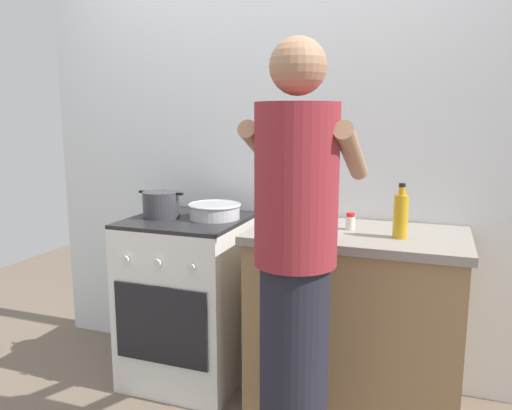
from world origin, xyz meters
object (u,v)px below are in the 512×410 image
object	(u,v)px
stove_range	(189,299)
mixing_bowl	(214,210)
utensil_crock	(317,203)
person	(295,274)
spice_bottle	(350,221)
pot	(161,204)
oil_bottle	(401,215)

from	to	relation	value
stove_range	mixing_bowl	size ratio (longest dim) A/B	3.20
utensil_crock	person	distance (m)	0.81
spice_bottle	person	distance (m)	0.64
pot	mixing_bowl	distance (m)	0.29
stove_range	spice_bottle	world-z (taller)	spice_bottle
oil_bottle	person	xyz separation A→B (m)	(-0.33, -0.54, -0.14)
pot	spice_bottle	bearing A→B (deg)	3.06
stove_range	person	bearing A→B (deg)	-38.15
utensil_crock	person	xyz separation A→B (m)	(0.11, -0.79, -0.13)
utensil_crock	spice_bottle	distance (m)	0.26
mixing_bowl	utensil_crock	distance (m)	0.54
stove_range	mixing_bowl	world-z (taller)	mixing_bowl
pot	person	xyz separation A→B (m)	(0.90, -0.58, -0.11)
stove_range	utensil_crock	size ratio (longest dim) A/B	2.79
mixing_bowl	oil_bottle	xyz separation A→B (m)	(0.95, -0.11, 0.06)
pot	utensil_crock	bearing A→B (deg)	14.87
stove_range	utensil_crock	world-z (taller)	utensil_crock
stove_range	pot	size ratio (longest dim) A/B	3.44
stove_range	mixing_bowl	bearing A→B (deg)	17.35
pot	oil_bottle	distance (m)	1.23
stove_range	mixing_bowl	distance (m)	0.52
utensil_crock	spice_bottle	world-z (taller)	utensil_crock
pot	utensil_crock	distance (m)	0.83
person	utensil_crock	bearing A→B (deg)	97.73
mixing_bowl	utensil_crock	bearing A→B (deg)	15.49
stove_range	spice_bottle	xyz separation A→B (m)	(0.86, 0.03, 0.49)
mixing_bowl	pot	bearing A→B (deg)	-166.29
pot	mixing_bowl	xyz separation A→B (m)	(0.28, 0.07, -0.03)
utensil_crock	spice_bottle	size ratio (longest dim) A/B	4.00
stove_range	person	size ratio (longest dim) A/B	0.53
spice_bottle	utensil_crock	bearing A→B (deg)	141.62
mixing_bowl	utensil_crock	world-z (taller)	utensil_crock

